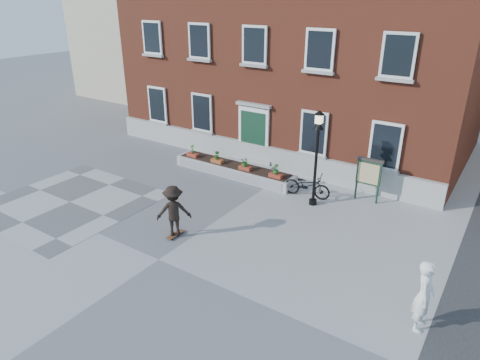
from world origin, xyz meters
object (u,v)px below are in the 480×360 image
Objects in this scene: bicycle at (307,185)px; lamp_post at (317,146)px; skateboarder at (174,211)px; bystander at (424,296)px; notice_board at (369,173)px.

lamp_post is at bearing -140.31° from bicycle.
lamp_post reaches higher than bicycle.
skateboarder reaches higher than bicycle.
bystander is 8.27m from skateboarder.
lamp_post reaches higher than notice_board.
notice_board is at bearing 21.25° from bystander.
skateboarder is (-3.00, -5.04, -1.53)m from lamp_post.
lamp_post is 2.10× the size of notice_board.
lamp_post reaches higher than skateboarder.
lamp_post is 6.06m from skateboarder.
skateboarder is (-8.27, -0.09, 0.02)m from bystander.
bicycle is at bearing 136.82° from lamp_post.
bicycle is 2.55m from notice_board.
bystander is 1.06× the size of notice_board.
bicycle is at bearing 39.02° from bystander.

